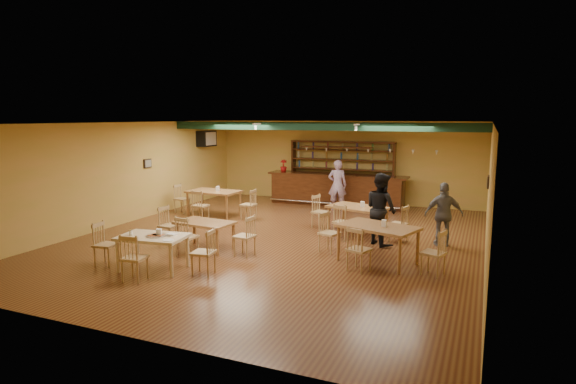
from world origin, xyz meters
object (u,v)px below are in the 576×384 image
at_px(dining_table_b, 357,220).
at_px(patron_right_a, 381,209).
at_px(patron_bar, 337,185).
at_px(bar_counter, 336,190).
at_px(dining_table_d, 377,244).
at_px(near_table, 153,253).
at_px(dining_table_c, 205,235).
at_px(dining_table_a, 214,203).

height_order(dining_table_b, patron_right_a, patron_right_a).
distance_m(patron_bar, patron_right_a, 4.48).
bearing_deg(bar_counter, dining_table_d, -65.48).
bearing_deg(near_table, dining_table_c, 77.48).
height_order(bar_counter, dining_table_c, bar_counter).
relative_size(dining_table_b, dining_table_c, 1.13).
distance_m(dining_table_c, patron_bar, 6.14).
bearing_deg(dining_table_b, patron_right_a, -28.47).
relative_size(dining_table_b, patron_bar, 0.89).
xyz_separation_m(near_table, patron_right_a, (3.94, 3.82, 0.54)).
bearing_deg(dining_table_c, dining_table_d, 13.25).
bearing_deg(dining_table_c, patron_bar, 81.41).
bearing_deg(bar_counter, dining_table_a, -133.43).
bearing_deg(near_table, dining_table_b, 48.16).
distance_m(dining_table_b, patron_bar, 3.43).
height_order(dining_table_c, patron_bar, patron_bar).
relative_size(bar_counter, dining_table_c, 3.70).
relative_size(near_table, patron_bar, 0.79).
xyz_separation_m(dining_table_c, patron_bar, (1.49, 5.93, 0.52)).
distance_m(dining_table_d, patron_bar, 5.97).
bearing_deg(dining_table_c, bar_counter, 85.39).
bearing_deg(patron_right_a, dining_table_a, 29.05).
relative_size(dining_table_a, patron_bar, 0.94).
bearing_deg(patron_right_a, patron_bar, -16.25).
distance_m(dining_table_b, dining_table_d, 2.56).
height_order(dining_table_c, near_table, near_table).
relative_size(near_table, patron_right_a, 0.76).
relative_size(bar_counter, near_table, 3.69).
bearing_deg(bar_counter, dining_table_b, -65.34).
bearing_deg(patron_bar, bar_counter, -83.30).
height_order(bar_counter, patron_right_a, patron_right_a).
xyz_separation_m(dining_table_c, near_table, (-0.15, -1.74, 0.03)).
xyz_separation_m(dining_table_a, near_table, (1.74, -5.23, -0.04)).
bearing_deg(dining_table_d, dining_table_a, 171.40).
relative_size(dining_table_d, patron_right_a, 0.92).
xyz_separation_m(dining_table_a, dining_table_b, (4.87, -0.60, -0.02)).
height_order(bar_counter, near_table, bar_counter).
relative_size(dining_table_b, patron_right_a, 0.85).
xyz_separation_m(dining_table_a, dining_table_d, (5.93, -2.94, 0.01)).
relative_size(dining_table_a, dining_table_d, 0.99).
bearing_deg(dining_table_a, near_table, -69.58).
height_order(dining_table_b, patron_bar, patron_bar).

